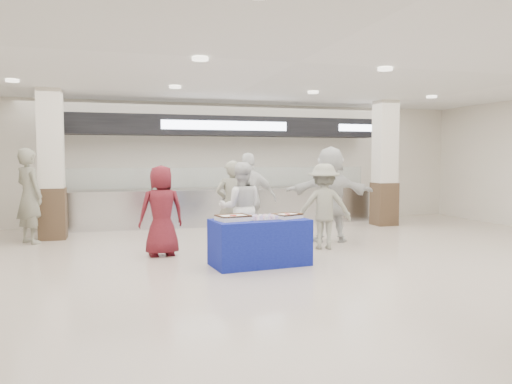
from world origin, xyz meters
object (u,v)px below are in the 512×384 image
object	(u,v)px
sheet_cake_left	(233,217)
civilian_maroon	(161,211)
cupcake_tray	(263,217)
soldier_b	(324,206)
civilian_white	(330,194)
soldier_bg	(29,196)
sheet_cake_right	(287,215)
display_table	(260,242)
chef_short	(249,200)
chef_tall	(241,208)
soldier_a	(232,204)

from	to	relation	value
sheet_cake_left	civilian_maroon	xyz separation A→B (m)	(-1.01, 1.24, 0.01)
cupcake_tray	soldier_b	size ratio (longest dim) A/B	0.29
civilian_white	soldier_bg	distance (m)	6.16
sheet_cake_right	civilian_maroon	size ratio (longest dim) A/B	0.32
sheet_cake_left	soldier_b	world-z (taller)	soldier_b
soldier_b	soldier_bg	world-z (taller)	soldier_bg
display_table	chef_short	world-z (taller)	chef_short
chef_tall	soldier_b	distance (m)	1.64
display_table	cupcake_tray	world-z (taller)	cupcake_tray
chef_short	display_table	bearing A→B (deg)	87.63
soldier_bg	chef_short	bearing A→B (deg)	-149.02
chef_tall	soldier_a	bearing A→B (deg)	-76.57
sheet_cake_right	chef_tall	bearing A→B (deg)	116.87
soldier_a	civilian_white	world-z (taller)	civilian_white
sheet_cake_left	cupcake_tray	world-z (taller)	sheet_cake_left
soldier_b	civilian_white	distance (m)	0.87
soldier_b	civilian_maroon	bearing A→B (deg)	12.54
chef_short	soldier_bg	bearing A→B (deg)	-12.79
soldier_a	soldier_b	xyz separation A→B (m)	(1.68, -0.59, -0.03)
soldier_b	civilian_white	world-z (taller)	civilian_white
soldier_a	chef_tall	xyz separation A→B (m)	(0.03, -0.59, -0.01)
chef_tall	soldier_bg	size ratio (longest dim) A/B	0.86
civilian_maroon	cupcake_tray	bearing A→B (deg)	133.04
sheet_cake_right	civilian_maroon	bearing A→B (deg)	148.54
soldier_b	soldier_bg	bearing A→B (deg)	-6.57
soldier_b	soldier_bg	size ratio (longest dim) A/B	0.84
sheet_cake_right	chef_tall	xyz separation A→B (m)	(-0.53, 1.04, 0.04)
sheet_cake_left	civilian_maroon	size ratio (longest dim) A/B	0.35
sheet_cake_right	cupcake_tray	world-z (taller)	sheet_cake_right
sheet_cake_left	civilian_maroon	distance (m)	1.60
display_table	chef_short	xyz separation A→B (m)	(0.30, 1.73, 0.55)
sheet_cake_right	sheet_cake_left	bearing A→B (deg)	-177.21
cupcake_tray	civilian_maroon	size ratio (longest dim) A/B	0.29
cupcake_tray	chef_short	world-z (taller)	chef_short
cupcake_tray	chef_tall	bearing A→B (deg)	94.85
civilian_maroon	soldier_b	world-z (taller)	soldier_b
display_table	soldier_bg	world-z (taller)	soldier_bg
cupcake_tray	civilian_maroon	xyz separation A→B (m)	(-1.51, 1.25, 0.02)
sheet_cake_right	civilian_white	bearing A→B (deg)	48.29
cupcake_tray	civilian_white	world-z (taller)	civilian_white
sheet_cake_right	display_table	bearing A→B (deg)	-177.02
display_table	civilian_maroon	distance (m)	1.95
cupcake_tray	chef_tall	size ratio (longest dim) A/B	0.28
civilian_white	soldier_a	bearing A→B (deg)	21.90
civilian_maroon	soldier_bg	size ratio (longest dim) A/B	0.83
soldier_b	chef_short	bearing A→B (deg)	-11.58
soldier_bg	civilian_white	bearing A→B (deg)	-142.84
sheet_cake_left	civilian_white	size ratio (longest dim) A/B	0.28
soldier_b	civilian_white	bearing A→B (deg)	-107.28
civilian_maroon	soldier_bg	world-z (taller)	soldier_bg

